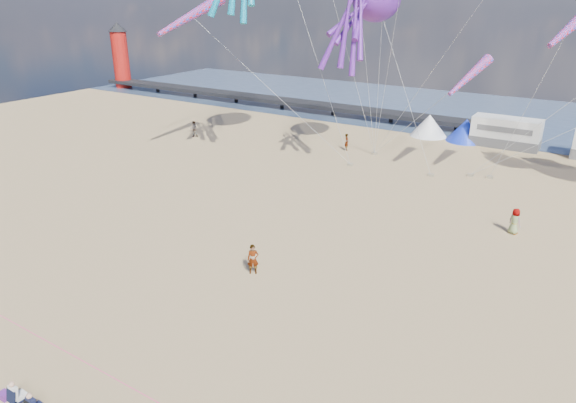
% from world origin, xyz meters
% --- Properties ---
extents(ground, '(120.00, 120.00, 0.00)m').
position_xyz_m(ground, '(0.00, 0.00, 0.00)').
color(ground, tan).
rests_on(ground, ground).
extents(water, '(120.00, 120.00, 0.00)m').
position_xyz_m(water, '(0.00, 55.00, 0.02)').
color(water, '#354865').
rests_on(water, ground).
extents(pier, '(60.00, 3.00, 0.50)m').
position_xyz_m(pier, '(-28.00, 44.00, 1.00)').
color(pier, black).
rests_on(pier, ground).
extents(lighthouse, '(2.60, 2.60, 9.00)m').
position_xyz_m(lighthouse, '(-56.00, 44.00, 4.50)').
color(lighthouse, '#A5140F').
rests_on(lighthouse, ground).
extents(motorhome_0, '(6.60, 2.50, 3.00)m').
position_xyz_m(motorhome_0, '(6.00, 40.00, 1.50)').
color(motorhome_0, silver).
rests_on(motorhome_0, ground).
extents(tent_white, '(4.00, 4.00, 2.40)m').
position_xyz_m(tent_white, '(-2.00, 40.00, 1.20)').
color(tent_white, white).
rests_on(tent_white, ground).
extents(tent_blue, '(4.00, 4.00, 2.40)m').
position_xyz_m(tent_blue, '(2.00, 40.00, 1.20)').
color(tent_blue, '#1933CC').
rests_on(tent_blue, ground).
extents(cooler_purple, '(0.40, 0.30, 0.32)m').
position_xyz_m(cooler_purple, '(-2.98, -8.03, 0.16)').
color(cooler_purple, '#59207A').
rests_on(cooler_purple, ground).
extents(rope_line, '(34.00, 0.03, 0.03)m').
position_xyz_m(rope_line, '(0.00, -5.00, 0.02)').
color(rope_line, '#F2338C').
rests_on(rope_line, ground).
extents(standing_person, '(0.77, 0.71, 1.76)m').
position_xyz_m(standing_person, '(-0.55, 5.02, 0.88)').
color(standing_person, tan).
rests_on(standing_person, ground).
extents(beachgoer_0, '(0.76, 0.68, 1.75)m').
position_xyz_m(beachgoer_0, '(10.80, 18.39, 0.88)').
color(beachgoer_0, '#7F6659').
rests_on(beachgoer_0, ground).
extents(beachgoer_1, '(1.00, 0.99, 1.74)m').
position_xyz_m(beachgoer_1, '(-23.72, 25.79, 0.87)').
color(beachgoer_1, '#7F6659').
rests_on(beachgoer_1, ground).
extents(beachgoer_5, '(1.27, 1.61, 1.71)m').
position_xyz_m(beachgoer_5, '(-7.11, 29.99, 0.85)').
color(beachgoer_5, '#7F6659').
rests_on(beachgoer_5, ground).
extents(sandbag_a, '(0.50, 0.35, 0.22)m').
position_xyz_m(sandbag_a, '(-4.59, 25.68, 0.11)').
color(sandbag_a, gray).
rests_on(sandbag_a, ground).
extents(sandbag_b, '(0.50, 0.35, 0.22)m').
position_xyz_m(sandbag_b, '(2.59, 26.75, 0.11)').
color(sandbag_b, gray).
rests_on(sandbag_b, ground).
extents(sandbag_c, '(0.50, 0.35, 0.22)m').
position_xyz_m(sandbag_c, '(5.50, 28.56, 0.11)').
color(sandbag_c, gray).
rests_on(sandbag_c, ground).
extents(sandbag_d, '(0.50, 0.35, 0.22)m').
position_xyz_m(sandbag_d, '(7.04, 28.93, 0.11)').
color(sandbag_d, gray).
rests_on(sandbag_d, ground).
extents(sandbag_e, '(0.50, 0.35, 0.22)m').
position_xyz_m(sandbag_e, '(-4.13, 30.13, 0.11)').
color(sandbag_e, gray).
rests_on(sandbag_e, ground).
extents(windsock_left, '(1.85, 8.04, 7.97)m').
position_xyz_m(windsock_left, '(-17.89, 20.21, 12.89)').
color(windsock_left, red).
extents(windsock_mid, '(2.80, 5.12, 5.11)m').
position_xyz_m(windsock_mid, '(11.12, 26.60, 12.46)').
color(windsock_mid, red).
extents(windsock_right, '(2.72, 5.06, 5.09)m').
position_xyz_m(windsock_right, '(4.60, 27.43, 8.57)').
color(windsock_right, red).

